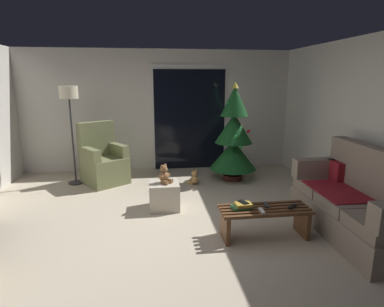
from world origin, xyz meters
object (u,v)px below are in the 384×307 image
at_px(remote_black, 292,207).
at_px(armchair, 103,162).
at_px(couch, 358,204).
at_px(teddy_bear_honey_by_tree, 194,178).
at_px(cell_phone, 243,202).
at_px(remote_white, 262,211).
at_px(floor_lamp, 69,102).
at_px(coffee_table, 264,218).
at_px(remote_graphite, 266,205).
at_px(christmas_tree, 234,137).
at_px(book_stack, 243,206).
at_px(teddy_bear_chestnut, 164,175).
at_px(ottoman, 164,195).

relative_size(remote_black, armchair, 0.14).
distance_m(couch, teddy_bear_honey_by_tree, 2.80).
bearing_deg(couch, cell_phone, 175.56).
relative_size(remote_white, floor_lamp, 0.09).
height_order(coffee_table, remote_white, remote_white).
height_order(remote_white, floor_lamp, floor_lamp).
height_order(remote_white, cell_phone, cell_phone).
distance_m(couch, remote_graphite, 1.13).
distance_m(remote_black, remote_white, 0.42).
distance_m(coffee_table, remote_black, 0.36).
bearing_deg(floor_lamp, christmas_tree, -2.99).
bearing_deg(teddy_bear_honey_by_tree, book_stack, -81.85).
height_order(cell_phone, christmas_tree, christmas_tree).
distance_m(teddy_bear_chestnut, teddy_bear_honey_by_tree, 1.27).
relative_size(cell_phone, teddy_bear_chestnut, 0.50).
xyz_separation_m(couch, coffee_table, (-1.16, 0.07, -0.15)).
distance_m(couch, floor_lamp, 4.79).
bearing_deg(remote_graphite, couch, -178.40).
xyz_separation_m(couch, ottoman, (-2.33, 1.15, -0.20)).
bearing_deg(floor_lamp, remote_black, -39.08).
height_order(book_stack, cell_phone, cell_phone).
height_order(couch, ottoman, couch).
bearing_deg(teddy_bear_honey_by_tree, remote_graphite, -73.46).
height_order(couch, christmas_tree, christmas_tree).
distance_m(remote_black, book_stack, 0.61).
distance_m(couch, remote_black, 0.83).
bearing_deg(coffee_table, teddy_bear_honey_by_tree, 105.14).
relative_size(couch, ottoman, 4.44).
relative_size(coffee_table, teddy_bear_honey_by_tree, 3.86).
bearing_deg(teddy_bear_chestnut, coffee_table, -42.49).
bearing_deg(teddy_bear_honey_by_tree, remote_black, -67.12).
distance_m(couch, christmas_tree, 2.61).
bearing_deg(ottoman, couch, -26.19).
height_order(couch, cell_phone, couch).
xyz_separation_m(teddy_bear_chestnut, teddy_bear_honey_by_tree, (0.59, 1.05, -0.40)).
relative_size(remote_black, remote_white, 1.00).
bearing_deg(teddy_bear_honey_by_tree, christmas_tree, 14.78).
xyz_separation_m(coffee_table, teddy_bear_honey_by_tree, (-0.57, 2.11, -0.13)).
height_order(remote_graphite, book_stack, book_stack).
xyz_separation_m(armchair, teddy_bear_honey_by_tree, (1.66, -0.34, -0.28)).
relative_size(remote_graphite, christmas_tree, 0.08).
bearing_deg(cell_phone, couch, -25.28).
height_order(cell_phone, floor_lamp, floor_lamp).
bearing_deg(coffee_table, remote_graphite, 60.98).
relative_size(remote_black, book_stack, 0.58).
bearing_deg(floor_lamp, remote_graphite, -40.83).
xyz_separation_m(coffee_table, book_stack, (-0.27, 0.02, 0.16)).
xyz_separation_m(book_stack, ottoman, (-0.90, 1.05, -0.21)).
bearing_deg(remote_graphite, ottoman, -31.16).
relative_size(armchair, teddy_bear_chestnut, 3.96).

